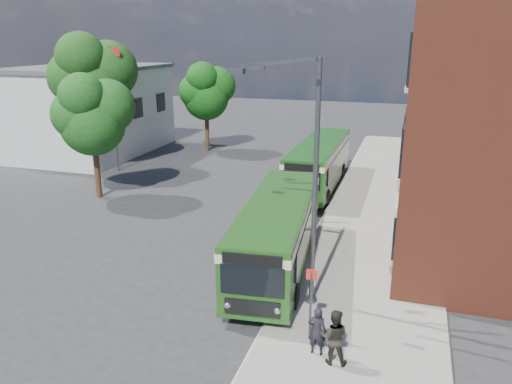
% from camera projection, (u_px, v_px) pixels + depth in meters
% --- Properties ---
extents(ground, '(120.00, 120.00, 0.00)m').
position_uv_depth(ground, '(204.00, 264.00, 21.99)').
color(ground, '#2A2A2D').
rests_on(ground, ground).
extents(pavement, '(6.00, 48.00, 0.15)m').
position_uv_depth(pavement, '(380.00, 219.00, 27.26)').
color(pavement, gray).
rests_on(pavement, ground).
extents(kerb_line, '(0.12, 48.00, 0.01)m').
position_uv_depth(kerb_line, '(324.00, 215.00, 28.15)').
color(kerb_line, beige).
rests_on(kerb_line, ground).
extents(white_building, '(9.40, 13.40, 7.30)m').
position_uv_depth(white_building, '(91.00, 110.00, 42.46)').
color(white_building, beige).
rests_on(white_building, ground).
extents(flagpole, '(0.95, 0.10, 9.00)m').
position_uv_depth(flagpole, '(114.00, 105.00, 35.94)').
color(flagpole, '#3E4144').
rests_on(flagpole, ground).
extents(street_lamp, '(2.96, 2.38, 9.00)m').
position_uv_depth(street_lamp, '(305.00, 181.00, 17.37)').
color(street_lamp, '#3E4144').
rests_on(street_lamp, ground).
extents(bus_stop_sign, '(0.35, 0.08, 2.52)m').
position_uv_depth(bus_stop_sign, '(311.00, 298.00, 16.12)').
color(bus_stop_sign, '#3E4144').
rests_on(bus_stop_sign, ground).
extents(bus_front, '(3.55, 10.51, 3.02)m').
position_uv_depth(bus_front, '(278.00, 228.00, 21.14)').
color(bus_front, '#204D17').
rests_on(bus_front, ground).
extents(bus_rear, '(2.66, 11.39, 3.02)m').
position_uv_depth(bus_rear, '(319.00, 160.00, 32.93)').
color(bus_rear, '#184F16').
rests_on(bus_rear, ground).
extents(pedestrian_a, '(0.58, 0.39, 1.58)m').
position_uv_depth(pedestrian_a, '(317.00, 331.00, 15.34)').
color(pedestrian_a, black).
rests_on(pedestrian_a, pavement).
extents(pedestrian_b, '(0.93, 0.76, 1.77)m').
position_uv_depth(pedestrian_b, '(334.00, 337.00, 14.87)').
color(pedestrian_b, black).
rests_on(pedestrian_b, pavement).
extents(tree_left, '(4.56, 4.33, 7.70)m').
position_uv_depth(tree_left, '(92.00, 114.00, 29.66)').
color(tree_left, '#332012').
rests_on(tree_left, ground).
extents(tree_mid, '(5.93, 5.64, 10.02)m').
position_uv_depth(tree_mid, '(91.00, 77.00, 36.10)').
color(tree_mid, '#332012').
rests_on(tree_mid, ground).
extents(tree_right, '(4.55, 4.32, 7.67)m').
position_uv_depth(tree_right, '(206.00, 91.00, 42.59)').
color(tree_right, '#332012').
rests_on(tree_right, ground).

